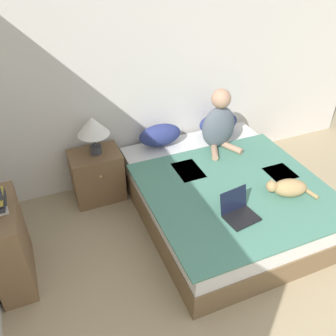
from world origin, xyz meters
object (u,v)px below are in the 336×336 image
person_sitting (219,123)px  laptop_open (239,212)px  table_lamp (93,127)px  pillow_far (218,123)px  nightstand (97,176)px  bed (224,197)px  pillow_near (160,135)px  bookshelf (9,245)px  cat_tabby (288,188)px

person_sitting → laptop_open: bearing=-109.9°
table_lamp → pillow_far: bearing=1.9°
nightstand → laptop_open: bearing=-54.0°
nightstand → table_lamp: size_ratio=1.38×
bed → nightstand: (-1.16, 0.82, 0.05)m
pillow_near → pillow_far: same height
bed → nightstand: size_ratio=3.46×
bookshelf → laptop_open: bearing=-15.2°
pillow_far → table_lamp: 1.54m
person_sitting → nightstand: person_sitting is taller
table_lamp → pillow_near: bearing=3.8°
laptop_open → table_lamp: 1.68m
laptop_open → nightstand: laptop_open is taller
pillow_near → bookshelf: bearing=-153.1°
pillow_near → bookshelf: (-1.72, -0.87, -0.22)m
pillow_far → person_sitting: bearing=-120.2°
pillow_far → nightstand: size_ratio=0.85×
person_sitting → pillow_near: bearing=153.7°
pillow_near → cat_tabby: bearing=-59.8°
nightstand → table_lamp: table_lamp is taller
pillow_far → cat_tabby: size_ratio=1.10×
nightstand → pillow_near: bearing=3.7°
person_sitting → cat_tabby: person_sitting is taller
laptop_open → bookshelf: (-1.92, 0.52, -0.14)m
pillow_near → nightstand: pillow_near is taller
bed → pillow_near: (-0.38, 0.87, 0.37)m
table_lamp → bookshelf: (-0.96, -0.82, -0.50)m
person_sitting → bookshelf: 2.42m
laptop_open → table_lamp: size_ratio=0.74×
bed → pillow_near: bearing=113.6°
bookshelf → bed: bearing=0.1°
bed → table_lamp: size_ratio=4.78×
person_sitting → bookshelf: (-2.31, -0.58, -0.39)m
bed → pillow_near: pillow_near is taller
bed → nightstand: 1.42m
bed → laptop_open: (-0.19, -0.52, 0.30)m
bed → pillow_far: (0.38, 0.87, 0.37)m
pillow_far → cat_tabby: (0.01, -1.32, -0.03)m
cat_tabby → nightstand: (-1.55, 1.27, -0.29)m
person_sitting → nightstand: size_ratio=1.19×
bed → cat_tabby: (0.39, -0.45, 0.34)m
pillow_near → laptop_open: (0.19, -1.39, -0.08)m
pillow_near → bookshelf: 1.94m
laptop_open → cat_tabby: bearing=-1.2°
bed → cat_tabby: size_ratio=4.51×
pillow_far → cat_tabby: pillow_far is taller
bed → pillow_far: pillow_far is taller
pillow_near → bookshelf: size_ratio=0.62×
pillow_near → laptop_open: bearing=-82.1°
bed → nightstand: bearing=144.8°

